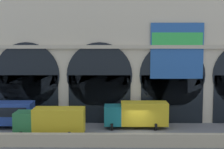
# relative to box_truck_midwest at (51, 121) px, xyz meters

# --- Properties ---
(ground_plane) EXTENTS (200.00, 200.00, 0.00)m
(ground_plane) POSITION_rel_box_truck_midwest_xyz_m (9.59, 0.83, -1.70)
(ground_plane) COLOR slate
(quay_parapet_wall) EXTENTS (90.00, 0.70, 1.29)m
(quay_parapet_wall) POSITION_rel_box_truck_midwest_xyz_m (9.59, -3.37, -1.06)
(quay_parapet_wall) COLOR #BCAD8C
(quay_parapet_wall) RESTS_ON ground
(station_building) EXTENTS (47.42, 5.24, 21.77)m
(station_building) POSITION_rel_box_truck_midwest_xyz_m (9.63, 8.24, 8.85)
(station_building) COLOR beige
(station_building) RESTS_ON ground
(box_truck_midwest) EXTENTS (7.50, 2.91, 3.12)m
(box_truck_midwest) POSITION_rel_box_truck_midwest_xyz_m (0.00, 0.00, 0.00)
(box_truck_midwest) COLOR #2D7A42
(box_truck_midwest) RESTS_ON ground
(box_truck_center) EXTENTS (7.50, 2.91, 3.12)m
(box_truck_center) POSITION_rel_box_truck_midwest_xyz_m (9.57, 3.44, 0.00)
(box_truck_center) COLOR #19727A
(box_truck_center) RESTS_ON ground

